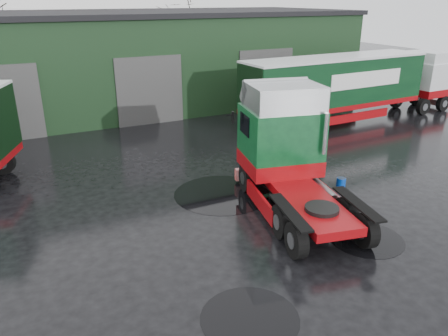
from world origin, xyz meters
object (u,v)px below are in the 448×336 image
(lorry_right, at_px, (334,91))
(tree_back_b, at_px, (179,35))
(warehouse, at_px, (123,59))
(hero_tractor, at_px, (302,157))
(wash_bucket, at_px, (341,182))

(lorry_right, xyz_separation_m, tree_back_b, (-1.72, 21.00, 1.73))
(warehouse, bearing_deg, tree_back_b, 51.34)
(lorry_right, distance_m, tree_back_b, 21.14)
(hero_tractor, relative_size, wash_bucket, 19.18)
(lorry_right, height_order, wash_bucket, lorry_right)
(wash_bucket, height_order, tree_back_b, tree_back_b)
(wash_bucket, distance_m, tree_back_b, 29.04)
(wash_bucket, relative_size, tree_back_b, 0.05)
(tree_back_b, bearing_deg, wash_bucket, -97.94)
(warehouse, xyz_separation_m, lorry_right, (9.72, -11.00, -1.13))
(warehouse, relative_size, lorry_right, 2.10)
(lorry_right, relative_size, tree_back_b, 2.05)
(hero_tractor, distance_m, wash_bucket, 3.89)
(warehouse, bearing_deg, hero_tractor, -87.22)
(hero_tractor, xyz_separation_m, wash_bucket, (3.06, 1.32, -2.00))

